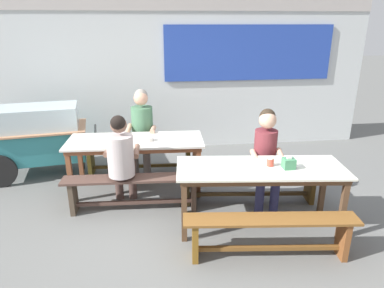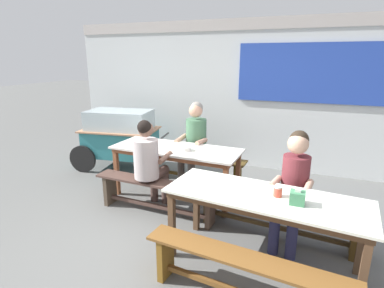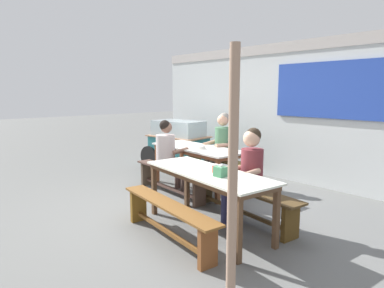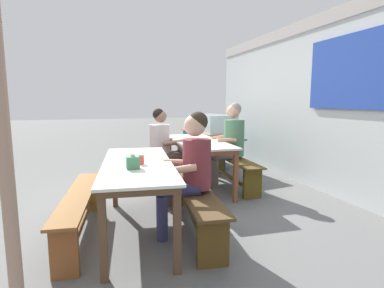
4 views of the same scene
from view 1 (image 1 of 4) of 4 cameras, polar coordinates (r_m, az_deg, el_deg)
The scene contains 15 objects.
ground_plane at distance 4.27m, azimuth 0.42°, elevation -12.75°, with size 40.00×40.00×0.00m, color slate.
backdrop_wall at distance 6.40m, azimuth -2.34°, elevation 11.64°, with size 7.13×0.23×2.66m.
dining_table_far at distance 4.82m, azimuth -9.32°, elevation -0.12°, with size 1.88×0.79×0.75m.
dining_table_near at distance 3.96m, azimuth 11.24°, elevation -4.72°, with size 1.94×0.87×0.75m.
bench_far_back at distance 5.50m, azimuth -8.65°, elevation -1.77°, with size 1.78×0.39×0.46m.
bench_far_front at distance 4.43m, azimuth -9.63°, elevation -7.17°, with size 1.76×0.33×0.46m.
bench_near_back at distance 4.63m, azimuth 9.46°, elevation -5.83°, with size 1.90×0.51×0.46m.
bench_near_front at distance 3.64m, azimuth 12.78°, elevation -13.91°, with size 1.75×0.43×0.46m.
food_cart at distance 5.81m, azimuth -23.81°, elevation 1.38°, with size 1.74×1.01×1.08m.
person_left_back_turned at distance 4.34m, azimuth -11.60°, elevation -2.06°, with size 0.44×0.54×1.26m.
person_center_facing at distance 5.29m, azimuth -8.29°, elevation 2.67°, with size 0.47×0.56×1.34m.
person_right_near_table at distance 4.44m, azimuth 12.15°, elevation -1.42°, with size 0.44×0.57×1.27m.
tissue_box at distance 3.94m, azimuth 15.71°, elevation -3.10°, with size 0.13×0.12×0.14m.
condiment_jar at distance 3.96m, azimuth 12.82°, elevation -2.87°, with size 0.08×0.08×0.10m.
soup_bowl at distance 4.72m, azimuth -7.24°, elevation 0.85°, with size 0.14×0.14×0.05m, color silver.
Camera 1 is at (-0.47, -3.58, 2.28)m, focal length 32.25 mm.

